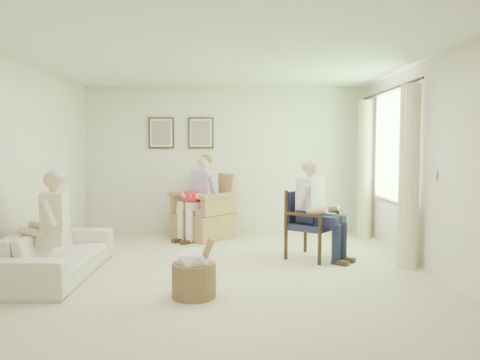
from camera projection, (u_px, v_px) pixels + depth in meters
The scene contains 19 objects.
floor at pixel (224, 272), 5.70m from camera, with size 5.50×5.50×0.00m, color beige.
back_wall at pixel (226, 160), 8.36m from camera, with size 5.00×0.04×2.60m, color silver.
front_wall at pixel (216, 184), 2.87m from camera, with size 5.00×0.04×2.60m, color silver.
left_wall at pixel (14, 166), 5.57m from camera, with size 0.04×5.50×2.60m, color silver.
right_wall at pixel (430, 166), 5.66m from camera, with size 0.04×5.50×2.60m, color silver.
ceiling at pixel (223, 56), 5.52m from camera, with size 5.00×5.50×0.02m, color white.
window at pixel (393, 143), 6.83m from camera, with size 0.13×2.50×1.63m.
curtain_left at pixel (409, 177), 5.89m from camera, with size 0.34×0.34×2.30m, color #F7E7C1.
curtain_right at pixel (365, 170), 7.84m from camera, with size 0.34×0.34×2.30m, color #F7E7C1.
framed_print_left at pixel (161, 133), 8.26m from camera, with size 0.45×0.05×0.55m.
framed_print_right at pixel (201, 133), 8.28m from camera, with size 0.45×0.05×0.55m.
wicker_armchair at pixel (203, 218), 7.85m from camera, with size 0.85×0.84×1.09m.
wood_armchair at pixel (311, 221), 6.48m from camera, with size 0.60×0.56×0.92m.
sofa at pixel (59, 252), 5.53m from camera, with size 0.78×1.98×0.58m, color white.
person_wicker at pixel (203, 191), 7.68m from camera, with size 0.40×0.63×1.37m.
person_dark at pixel (313, 203), 6.31m from camera, with size 0.40×0.62×1.34m.
person_sofa at pixel (50, 220), 5.26m from camera, with size 0.42×0.62×1.25m.
red_hat at pixel (191, 197), 7.55m from camera, with size 0.31×0.31×0.14m.
hatbox at pixel (194, 272), 4.75m from camera, with size 0.58×0.58×0.66m.
Camera 1 is at (0.10, -5.61, 1.52)m, focal length 35.00 mm.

